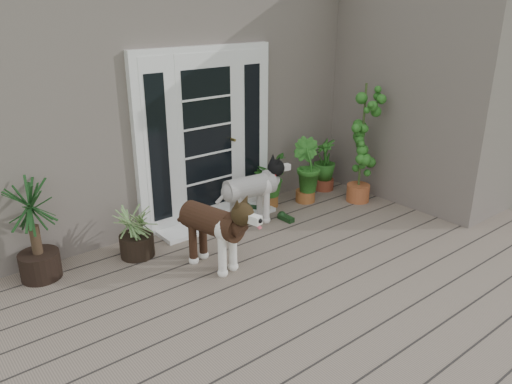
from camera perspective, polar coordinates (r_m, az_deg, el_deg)
deck at (r=5.16m, az=10.48°, el=-10.63°), size 6.20×4.60×0.12m
house_main at (r=7.92m, az=-12.96°, el=11.85°), size 7.40×4.00×3.10m
house_wing at (r=7.52m, az=19.76°, el=10.71°), size 1.60×2.40×3.10m
door_unit at (r=6.13m, az=-5.74°, el=6.34°), size 1.90×0.14×2.15m
door_step at (r=6.33m, az=-4.40°, el=-3.25°), size 1.60×0.40×0.05m
brindle_dog at (r=5.15m, az=-5.02°, el=-4.79°), size 0.59×0.98×0.76m
white_dog at (r=6.14m, az=-0.68°, el=-0.57°), size 0.90×0.47×0.72m
spider_plant at (r=5.53m, az=-13.69°, el=-4.05°), size 0.66×0.66×0.66m
yucca at (r=5.32m, az=-24.18°, el=-3.86°), size 0.94×0.94×1.09m
herb_a at (r=6.70m, az=1.57°, el=0.91°), size 0.70×0.70×0.63m
herb_b at (r=6.89m, az=5.76°, el=1.55°), size 0.50×0.50×0.67m
herb_c at (r=7.39m, az=7.84°, el=2.61°), size 0.51×0.51×0.62m
sapling at (r=6.87m, az=12.08°, el=5.60°), size 0.63×0.63×1.70m
clog_left at (r=6.62m, az=-0.38°, el=-1.85°), size 0.28×0.33×0.09m
clog_right at (r=6.36m, az=3.47°, el=-2.94°), size 0.13×0.27×0.08m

